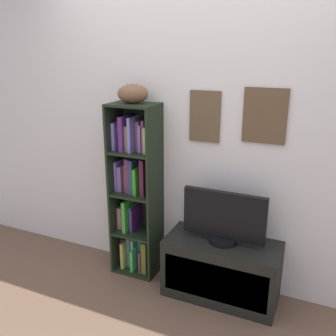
{
  "coord_description": "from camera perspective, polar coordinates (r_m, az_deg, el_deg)",
  "views": [
    {
      "loc": [
        0.99,
        -1.59,
        1.9
      ],
      "look_at": [
        -0.1,
        0.85,
        1.04
      ],
      "focal_mm": 39.36,
      "sensor_mm": 36.0,
      "label": 1
    }
  ],
  "objects": [
    {
      "name": "back_wall",
      "position": [
        2.98,
        3.95,
        3.96
      ],
      "size": [
        4.8,
        0.08,
        2.38
      ],
      "color": "silver",
      "rests_on": "ground"
    },
    {
      "name": "bookshelf",
      "position": [
        3.18,
        -4.97,
        -3.65
      ],
      "size": [
        0.39,
        0.29,
        1.5
      ],
      "color": "black",
      "rests_on": "ground"
    },
    {
      "name": "football",
      "position": [
        2.94,
        -5.47,
        11.38
      ],
      "size": [
        0.28,
        0.24,
        0.15
      ],
      "primitive_type": "ellipsoid",
      "rotation": [
        0.0,
        0.0,
        0.42
      ],
      "color": "brown",
      "rests_on": "bookshelf"
    },
    {
      "name": "tv_stand",
      "position": [
        3.06,
        8.26,
        -15.24
      ],
      "size": [
        0.89,
        0.4,
        0.49
      ],
      "color": "black",
      "rests_on": "ground"
    },
    {
      "name": "television",
      "position": [
        2.84,
        8.66,
        -7.72
      ],
      "size": [
        0.64,
        0.22,
        0.41
      ],
      "color": "black",
      "rests_on": "tv_stand"
    }
  ]
}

